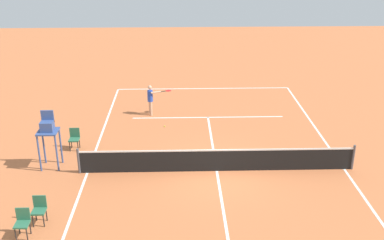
# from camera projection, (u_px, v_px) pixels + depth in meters

# --- Properties ---
(ground_plane) EXTENTS (60.00, 60.00, 0.00)m
(ground_plane) POSITION_uv_depth(u_px,v_px,m) (217.00, 171.00, 18.74)
(ground_plane) COLOR #C66B3D
(court_lines) EXTENTS (10.54, 21.14, 0.01)m
(court_lines) POSITION_uv_depth(u_px,v_px,m) (217.00, 171.00, 18.74)
(court_lines) COLOR white
(court_lines) RESTS_ON ground
(tennis_net) EXTENTS (11.14, 0.10, 1.07)m
(tennis_net) POSITION_uv_depth(u_px,v_px,m) (217.00, 160.00, 18.55)
(tennis_net) COLOR #4C4C51
(tennis_net) RESTS_ON ground
(player_serving) EXTENTS (1.29, 0.54, 1.62)m
(player_serving) POSITION_uv_depth(u_px,v_px,m) (151.00, 97.00, 24.10)
(player_serving) COLOR #D8A884
(player_serving) RESTS_ON ground
(tennis_ball) EXTENTS (0.07, 0.07, 0.07)m
(tennis_ball) POSITION_uv_depth(u_px,v_px,m) (165.00, 126.00, 22.91)
(tennis_ball) COLOR #CCE033
(tennis_ball) RESTS_ON ground
(umpire_chair) EXTENTS (0.80, 0.80, 2.41)m
(umpire_chair) POSITION_uv_depth(u_px,v_px,m) (48.00, 131.00, 18.49)
(umpire_chair) COLOR #38518C
(umpire_chair) RESTS_ON ground
(courtside_chair_near) EXTENTS (0.44, 0.46, 0.95)m
(courtside_chair_near) POSITION_uv_depth(u_px,v_px,m) (39.00, 209.00, 15.25)
(courtside_chair_near) COLOR #262626
(courtside_chair_near) RESTS_ON ground
(courtside_chair_mid) EXTENTS (0.44, 0.46, 0.95)m
(courtside_chair_mid) POSITION_uv_depth(u_px,v_px,m) (74.00, 138.00, 20.44)
(courtside_chair_mid) COLOR #262626
(courtside_chair_mid) RESTS_ON ground
(courtside_chair_far) EXTENTS (0.44, 0.46, 0.95)m
(courtside_chair_far) POSITION_uv_depth(u_px,v_px,m) (22.00, 222.00, 14.57)
(courtside_chair_far) COLOR #262626
(courtside_chair_far) RESTS_ON ground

